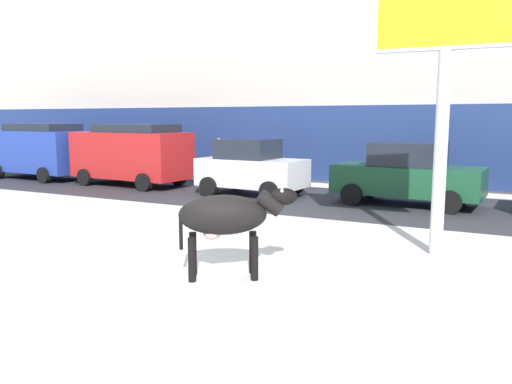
# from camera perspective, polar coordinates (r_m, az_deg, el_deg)

# --- Properties ---
(ground_plane) EXTENTS (120.00, 120.00, 0.00)m
(ground_plane) POSITION_cam_1_polar(r_m,az_deg,el_deg) (8.72, -8.90, -8.76)
(ground_plane) COLOR silver
(road_strip) EXTENTS (60.00, 5.60, 0.01)m
(road_strip) POSITION_cam_1_polar(r_m,az_deg,el_deg) (15.90, 8.58, -1.03)
(road_strip) COLOR #333338
(road_strip) RESTS_ON ground
(building_facade) EXTENTS (44.00, 6.10, 13.00)m
(building_facade) POSITION_cam_1_polar(r_m,az_deg,el_deg) (22.07, 14.37, 18.28)
(building_facade) COLOR beige
(building_facade) RESTS_ON ground
(cow_black) EXTENTS (1.83, 1.34, 1.54)m
(cow_black) POSITION_cam_1_polar(r_m,az_deg,el_deg) (8.11, -3.23, -2.74)
(cow_black) COLOR black
(cow_black) RESTS_ON ground
(billboard) EXTENTS (2.53, 0.29, 5.56)m
(billboard) POSITION_cam_1_polar(r_m,az_deg,el_deg) (10.08, 20.61, 17.89)
(billboard) COLOR silver
(billboard) RESTS_ON ground
(car_blue_van) EXTENTS (4.71, 2.35, 2.32)m
(car_blue_van) POSITION_cam_1_polar(r_m,az_deg,el_deg) (23.39, -23.03, 4.40)
(car_blue_van) COLOR #233D9E
(car_blue_van) RESTS_ON ground
(car_red_van) EXTENTS (4.71, 2.35, 2.32)m
(car_red_van) POSITION_cam_1_polar(r_m,az_deg,el_deg) (19.87, -13.74, 4.26)
(car_red_van) COLOR red
(car_red_van) RESTS_ON ground
(car_white_hatchback) EXTENTS (3.60, 2.10, 1.86)m
(car_white_hatchback) POSITION_cam_1_polar(r_m,az_deg,el_deg) (16.84, -0.57, 2.74)
(car_white_hatchback) COLOR white
(car_white_hatchback) RESTS_ON ground
(car_darkgreen_sedan) EXTENTS (4.30, 2.19, 1.84)m
(car_darkgreen_sedan) POSITION_cam_1_polar(r_m,az_deg,el_deg) (15.60, 16.54, 1.89)
(car_darkgreen_sedan) COLOR #194C2D
(car_darkgreen_sedan) RESTS_ON ground
(pedestrian_near_billboard) EXTENTS (0.36, 0.24, 1.73)m
(pedestrian_near_billboard) POSITION_cam_1_polar(r_m,az_deg,el_deg) (21.11, -4.17, 3.70)
(pedestrian_near_billboard) COLOR #282833
(pedestrian_near_billboard) RESTS_ON ground
(pedestrian_by_cars) EXTENTS (0.36, 0.24, 1.73)m
(pedestrian_by_cars) POSITION_cam_1_polar(r_m,az_deg,el_deg) (19.88, 2.35, 3.44)
(pedestrian_by_cars) COLOR #282833
(pedestrian_by_cars) RESTS_ON ground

